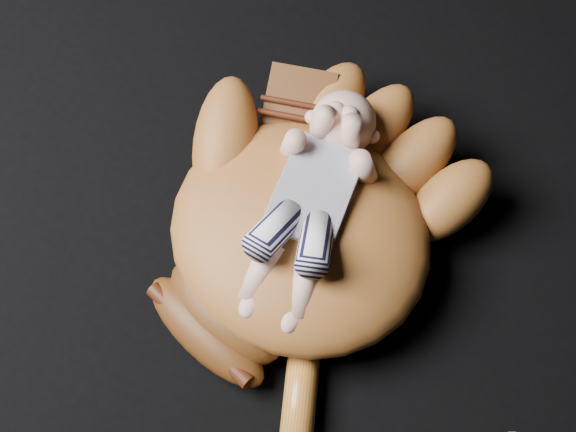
{
  "coord_description": "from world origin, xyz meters",
  "views": [
    {
      "loc": [
        0.31,
        -0.25,
        1.05
      ],
      "look_at": [
        0.04,
        0.15,
        0.09
      ],
      "focal_mm": 50.0,
      "sensor_mm": 36.0,
      "label": 1
    }
  ],
  "objects": [
    {
      "name": "baseball_glove",
      "position": [
        0.06,
        0.15,
        0.08
      ],
      "size": [
        0.54,
        0.59,
        0.16
      ],
      "primitive_type": null,
      "rotation": [
        0.0,
        0.0,
        -0.17
      ],
      "color": "brown",
      "rests_on": "ground"
    },
    {
      "name": "newborn_baby",
      "position": [
        0.06,
        0.16,
        0.13
      ],
      "size": [
        0.24,
        0.37,
        0.14
      ],
      "primitive_type": null,
      "rotation": [
        0.0,
        0.0,
        0.25
      ],
      "color": "#D7A08A",
      "rests_on": "baseball_glove"
    }
  ]
}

